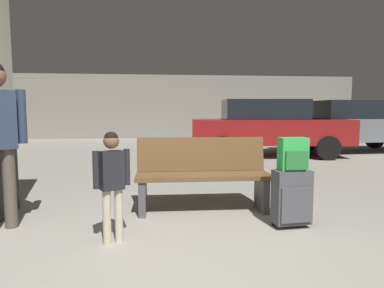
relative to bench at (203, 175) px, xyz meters
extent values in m
cube|color=gray|center=(-0.37, 2.39, -0.49)|extent=(18.00, 18.00, 0.10)
cube|color=gray|center=(-0.37, 11.25, 0.96)|extent=(18.00, 0.12, 2.80)
cube|color=brown|center=(0.00, -0.08, 0.00)|extent=(1.61, 0.47, 0.05)
cube|color=brown|center=(0.00, 0.17, 0.23)|extent=(1.60, 0.15, 0.42)
cube|color=#4C4C51|center=(-0.72, -0.06, -0.23)|extent=(0.09, 0.40, 0.41)
cube|color=#4C4C51|center=(0.72, -0.09, -0.23)|extent=(0.09, 0.40, 0.41)
cube|color=#4C4C51|center=(0.84, -0.70, -0.12)|extent=(0.40, 0.24, 0.56)
cube|color=#4C4C51|center=(0.85, -0.81, -0.18)|extent=(0.34, 0.06, 0.36)
cube|color=#A5A5AA|center=(0.83, -0.62, 0.15)|extent=(0.14, 0.04, 0.02)
cylinder|color=black|center=(0.67, -0.63, -0.42)|extent=(0.02, 0.05, 0.04)
cylinder|color=black|center=(0.99, -0.60, -0.42)|extent=(0.02, 0.05, 0.04)
cube|color=green|center=(0.84, -0.70, 0.33)|extent=(0.28, 0.17, 0.34)
cube|color=#2B773A|center=(0.84, -0.80, 0.28)|extent=(0.23, 0.04, 0.19)
cylinder|color=black|center=(0.84, -0.70, 0.49)|extent=(0.06, 0.03, 0.02)
cylinder|color=beige|center=(-0.91, -0.91, -0.19)|extent=(0.08, 0.08, 0.50)
cylinder|color=beige|center=(-1.01, -0.96, -0.19)|extent=(0.08, 0.08, 0.50)
cube|color=#232328|center=(-0.96, -0.93, 0.24)|extent=(0.24, 0.20, 0.35)
cylinder|color=#232328|center=(-0.83, -0.87, 0.25)|extent=(0.06, 0.06, 0.34)
cylinder|color=#232328|center=(-1.09, -1.00, 0.25)|extent=(0.06, 0.06, 0.34)
sphere|color=brown|center=(-0.96, -0.93, 0.51)|extent=(0.14, 0.14, 0.14)
sphere|color=black|center=(-0.96, -0.93, 0.52)|extent=(0.13, 0.13, 0.13)
cylinder|color=white|center=(-1.08, -0.88, 0.25)|extent=(0.06, 0.06, 0.10)
cylinder|color=red|center=(-1.08, -0.88, 0.33)|extent=(0.01, 0.01, 0.06)
cylinder|color=brown|center=(-2.07, -0.40, -0.03)|extent=(0.12, 0.12, 0.83)
cylinder|color=#2D3851|center=(-1.96, -0.31, 0.72)|extent=(0.10, 0.10, 0.56)
cube|color=slate|center=(5.30, 5.48, 0.23)|extent=(4.16, 1.85, 0.64)
cube|color=black|center=(5.15, 5.48, 0.81)|extent=(2.16, 1.62, 0.52)
cylinder|color=black|center=(6.57, 6.33, -0.14)|extent=(0.61, 0.22, 0.60)
cylinder|color=black|center=(3.97, 6.23, -0.14)|extent=(0.61, 0.22, 0.60)
cylinder|color=black|center=(4.03, 4.63, -0.14)|extent=(0.61, 0.22, 0.60)
cube|color=maroon|center=(2.46, 4.83, 0.23)|extent=(4.25, 2.09, 0.64)
cube|color=black|center=(2.31, 4.85, 0.81)|extent=(2.24, 1.74, 0.52)
cylinder|color=black|center=(3.83, 5.50, -0.14)|extent=(0.62, 0.26, 0.60)
cylinder|color=black|center=(3.68, 3.91, -0.14)|extent=(0.62, 0.26, 0.60)
cylinder|color=black|center=(1.24, 5.75, -0.14)|extent=(0.62, 0.26, 0.60)
cylinder|color=black|center=(1.09, 4.16, -0.14)|extent=(0.62, 0.26, 0.60)
camera|label=1|loc=(-0.56, -4.05, 0.78)|focal=31.81mm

